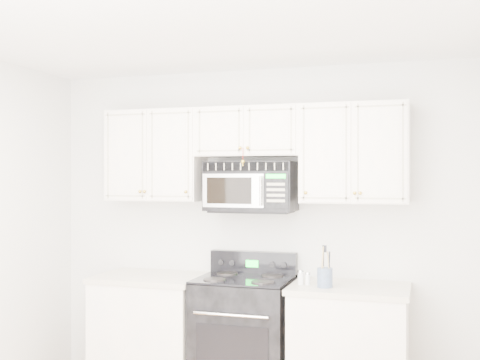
% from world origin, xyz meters
% --- Properties ---
extents(room, '(3.51, 3.51, 2.61)m').
position_xyz_m(room, '(0.00, 0.00, 1.30)').
color(room, '#91614A').
rests_on(room, ground).
extents(base_cabinet_left, '(0.86, 0.65, 0.92)m').
position_xyz_m(base_cabinet_left, '(-0.80, 1.44, 0.43)').
color(base_cabinet_left, white).
rests_on(base_cabinet_left, ground).
extents(base_cabinet_right, '(0.86, 0.65, 0.92)m').
position_xyz_m(base_cabinet_right, '(0.80, 1.44, 0.43)').
color(base_cabinet_right, white).
rests_on(base_cabinet_right, ground).
extents(range, '(0.72, 0.66, 1.11)m').
position_xyz_m(range, '(-0.01, 1.45, 0.48)').
color(range, black).
rests_on(range, ground).
extents(upper_cabinets, '(2.44, 0.37, 0.75)m').
position_xyz_m(upper_cabinets, '(-0.00, 1.58, 1.93)').
color(upper_cabinets, white).
rests_on(upper_cabinets, ground).
extents(microwave, '(0.70, 0.40, 0.39)m').
position_xyz_m(microwave, '(0.01, 1.57, 1.64)').
color(microwave, black).
rests_on(microwave, ground).
extents(utensil_crock, '(0.11, 0.11, 0.30)m').
position_xyz_m(utensil_crock, '(0.64, 1.31, 1.00)').
color(utensil_crock, slate).
rests_on(utensil_crock, base_cabinet_right).
extents(shaker_salt, '(0.05, 0.05, 0.11)m').
position_xyz_m(shaker_salt, '(0.45, 1.37, 0.97)').
color(shaker_salt, silver).
rests_on(shaker_salt, base_cabinet_right).
extents(shaker_pepper, '(0.04, 0.04, 0.09)m').
position_xyz_m(shaker_pepper, '(0.50, 1.37, 0.97)').
color(shaker_pepper, silver).
rests_on(shaker_pepper, base_cabinet_right).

